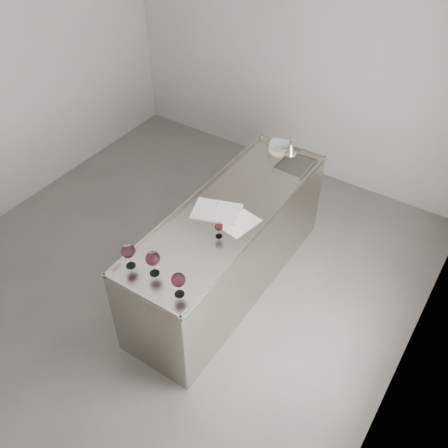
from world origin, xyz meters
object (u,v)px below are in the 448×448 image
Objects in this scene: wine_glass_right at (178,280)px; wine_glass_left at (128,252)px; wine_glass_small at (219,227)px; counter at (229,248)px; ceramic_bowl at (280,146)px; wine_glass_middle at (153,259)px; notebook at (217,211)px; wine_funnel at (290,149)px.

wine_glass_left is at bearing 177.70° from wine_glass_right.
wine_glass_left reaches higher than wine_glass_small.
ceramic_bowl is (-0.08, 1.08, 0.52)m from counter.
wine_glass_right is 0.96× the size of ceramic_bowl.
wine_glass_middle is at bearing -106.41° from wine_glass_small.
wine_glass_right is 0.99m from notebook.
notebook is (0.19, 0.91, -0.15)m from wine_glass_left.
wine_glass_small is at bearing 73.59° from wine_glass_middle.
wine_glass_small is at bearing -71.17° from notebook.
ceramic_bowl is (-0.20, 1.41, -0.06)m from wine_glass_small.
wine_glass_left is 0.21m from wine_glass_middle.
counter is at bearing 26.05° from notebook.
wine_glass_middle reaches higher than wine_glass_small.
ceramic_bowl is at bearing 71.44° from notebook.
notebook is at bearing -95.65° from wine_funnel.
wine_glass_right is at bearing -90.90° from notebook.
wine_glass_right is at bearing -77.84° from counter.
wine_glass_left is at bearing -105.51° from counter.
counter reaches higher than notebook.
wine_glass_left is at bearing -95.27° from ceramic_bowl.
notebook is (-0.08, -0.08, 0.47)m from counter.
counter is at bearing 85.89° from wine_glass_middle.
counter is 1.14m from wine_glass_middle.
notebook is 1.17m from wine_funnel.
wine_glass_middle is at bearing -92.88° from wine_funnel.
counter is 11.11× the size of wine_glass_left.
wine_glass_middle is 1.50× the size of wine_glass_small.
counter is at bearing -91.79° from wine_funnel.
wine_glass_small is 1.42m from wine_funnel.
wine_glass_middle is at bearing -107.87° from notebook.
wine_funnel is at bearing -0.00° from ceramic_bowl.
wine_glass_middle reaches higher than notebook.
wine_glass_middle is (-0.07, -0.95, 0.62)m from counter.
wine_glass_small is 0.31× the size of notebook.
wine_funnel reaches higher than counter.
wine_glass_left is at bearing -98.48° from wine_funnel.
wine_glass_small is (0.39, 0.66, -0.05)m from wine_glass_left.
wine_glass_middle is (0.21, 0.04, 0.00)m from wine_glass_left.
wine_glass_middle reaches higher than wine_glass_right.
wine_glass_left is 1.09× the size of wine_funnel.
wine_funnel is (0.03, 1.08, 0.53)m from counter.
wine_funnel reaches higher than notebook.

